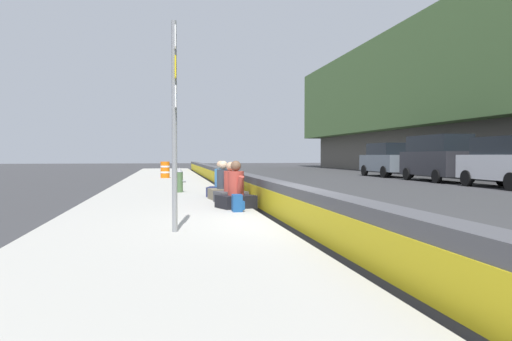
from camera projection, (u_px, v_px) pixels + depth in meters
name	position (u px, v px, depth m)	size (l,w,h in m)	color
ground_plane	(298.00, 229.00, 9.48)	(160.00, 160.00, 0.00)	#353538
sidewalk_strip	(161.00, 229.00, 8.99)	(80.00, 4.40, 0.14)	#A8A59E
jersey_barrier	(298.00, 208.00, 9.46)	(76.00, 0.45, 0.85)	#47474C
route_sign_post	(175.00, 110.00, 8.22)	(0.44, 0.09, 3.60)	gray
fire_hydrant	(179.00, 180.00, 17.13)	(0.26, 0.46, 0.88)	#47663D
seated_person_foreground	(236.00, 193.00, 12.06)	(0.95, 1.03, 1.18)	black
seated_person_middle	(231.00, 190.00, 13.52)	(0.87, 0.96, 1.13)	#424247
seated_person_rear	(223.00, 187.00, 14.48)	(0.80, 0.91, 1.15)	#706651
seated_person_far	(221.00, 185.00, 15.39)	(0.89, 0.98, 1.14)	#23284C
backpack	(238.00, 203.00, 11.26)	(0.32, 0.28, 0.40)	navy
construction_barrel	(165.00, 170.00, 27.99)	(0.54, 0.54, 0.95)	orange
parked_car_third	(507.00, 161.00, 21.15)	(4.84, 2.15, 2.28)	silver
parked_car_fourth	(437.00, 157.00, 26.71)	(5.14, 2.19, 2.56)	#28282D
parked_car_midline	(387.00, 159.00, 32.70)	(4.81, 2.08, 2.28)	slate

